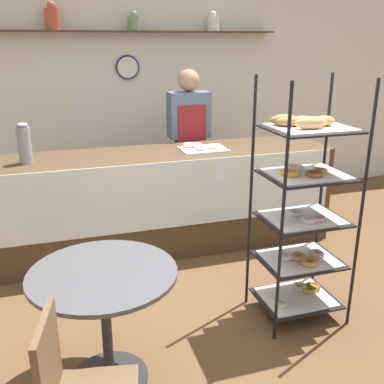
% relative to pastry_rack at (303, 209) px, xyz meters
% --- Properties ---
extents(ground_plane, '(14.00, 14.00, 0.00)m').
position_rel_pastry_rack_xyz_m(ground_plane, '(-0.60, 0.23, -0.83)').
color(ground_plane, brown).
extents(back_wall, '(10.00, 0.30, 2.70)m').
position_rel_pastry_rack_xyz_m(back_wall, '(-0.61, 2.82, 0.53)').
color(back_wall, white).
rests_on(back_wall, ground_plane).
extents(display_counter, '(3.17, 0.73, 0.95)m').
position_rel_pastry_rack_xyz_m(display_counter, '(-0.60, 1.43, -0.36)').
color(display_counter, '#4C3823').
rests_on(display_counter, ground_plane).
extents(pastry_rack, '(0.61, 0.50, 1.74)m').
position_rel_pastry_rack_xyz_m(pastry_rack, '(0.00, 0.00, 0.00)').
color(pastry_rack, black).
rests_on(pastry_rack, ground_plane).
extents(person_worker, '(0.43, 0.23, 1.67)m').
position_rel_pastry_rack_xyz_m(person_worker, '(-0.22, 1.99, 0.08)').
color(person_worker, '#282833').
rests_on(person_worker, ground_plane).
extents(cafe_table, '(0.84, 0.84, 0.73)m').
position_rel_pastry_rack_xyz_m(cafe_table, '(-1.42, -0.29, -0.27)').
color(cafe_table, '#262628').
rests_on(cafe_table, ground_plane).
extents(coffee_carafe, '(0.11, 0.11, 0.35)m').
position_rel_pastry_rack_xyz_m(coffee_carafe, '(-1.85, 1.40, 0.29)').
color(coffee_carafe, gray).
rests_on(coffee_carafe, display_counter).
extents(donut_tray_counter, '(0.44, 0.32, 0.05)m').
position_rel_pastry_rack_xyz_m(donut_tray_counter, '(-0.26, 1.43, 0.14)').
color(donut_tray_counter, silver).
rests_on(donut_tray_counter, display_counter).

